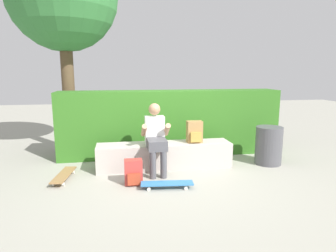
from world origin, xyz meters
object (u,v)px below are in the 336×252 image
at_px(backpack_on_bench, 195,132).
at_px(backpack_on_ground, 133,172).
at_px(bench_main, 164,155).
at_px(skateboard_near_person, 167,184).
at_px(trash_bin, 269,145).
at_px(person_skater, 156,136).
at_px(skateboard_beside_bench, 64,175).

relative_size(backpack_on_bench, backpack_on_ground, 1.00).
bearing_deg(bench_main, skateboard_near_person, -96.67).
xyz_separation_m(backpack_on_bench, trash_bin, (1.45, -0.10, -0.29)).
bearing_deg(trash_bin, bench_main, 176.97).
bearing_deg(skateboard_near_person, backpack_on_bench, 55.27).
bearing_deg(backpack_on_bench, bench_main, 179.04).
bearing_deg(trash_bin, person_skater, -177.01).
distance_m(skateboard_beside_bench, backpack_on_bench, 2.40).
distance_m(skateboard_beside_bench, backpack_on_ground, 1.20).
relative_size(bench_main, backpack_on_bench, 6.15).
xyz_separation_m(bench_main, backpack_on_bench, (0.56, -0.01, 0.42)).
bearing_deg(person_skater, trash_bin, 2.99).
bearing_deg(person_skater, backpack_on_bench, 15.72).
bearing_deg(bench_main, person_skater, -130.47).
relative_size(person_skater, skateboard_near_person, 1.49).
xyz_separation_m(bench_main, person_skater, (-0.19, -0.22, 0.43)).
distance_m(bench_main, trash_bin, 2.02).
height_order(skateboard_beside_bench, backpack_on_ground, backpack_on_ground).
xyz_separation_m(skateboard_near_person, skateboard_beside_bench, (-1.62, 0.66, 0.00)).
xyz_separation_m(person_skater, backpack_on_ground, (-0.42, -0.51, -0.46)).
bearing_deg(backpack_on_ground, trash_bin, 13.43).
bearing_deg(person_skater, bench_main, 49.53).
relative_size(bench_main, person_skater, 2.03).
relative_size(backpack_on_ground, trash_bin, 0.55).
bearing_deg(backpack_on_bench, backpack_on_ground, -148.40).
distance_m(bench_main, backpack_on_bench, 0.71).
bearing_deg(skateboard_near_person, skateboard_beside_bench, 157.84).
bearing_deg(skateboard_beside_bench, person_skater, 3.99).
distance_m(bench_main, person_skater, 0.52).
distance_m(skateboard_near_person, skateboard_beside_bench, 1.75).
bearing_deg(backpack_on_ground, skateboard_beside_bench, 160.36).
height_order(bench_main, trash_bin, trash_bin).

